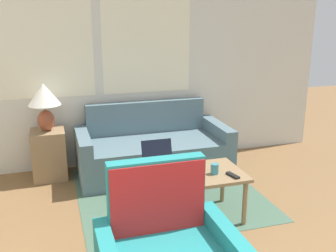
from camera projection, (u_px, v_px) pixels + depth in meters
name	position (u px, v px, depth m)	size (l,w,h in m)	color
wall_back	(104.00, 61.00, 4.72)	(5.81, 0.06, 2.60)	silver
rug	(168.00, 193.00, 4.22)	(1.89, 1.85, 0.01)	#476651
couch	(152.00, 151.00, 4.74)	(1.77, 0.84, 0.81)	slate
side_table	(49.00, 154.00, 4.53)	(0.38, 0.38, 0.58)	#937551
table_lamp	(44.00, 100.00, 4.35)	(0.36, 0.36, 0.54)	brown
coffee_table	(187.00, 179.00, 3.57)	(1.05, 0.57, 0.46)	#8E704C
laptop	(160.00, 165.00, 3.61)	(0.29, 0.33, 0.27)	#B7B7BC
cup_navy	(144.00, 175.00, 3.40)	(0.09, 0.09, 0.10)	#191E4C
cup_yellow	(145.00, 181.00, 3.30)	(0.07, 0.07, 0.10)	#191E4C
cup_white	(215.00, 169.00, 3.55)	(0.07, 0.07, 0.10)	teal
tv_remote	(233.00, 175.00, 3.51)	(0.08, 0.16, 0.02)	black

